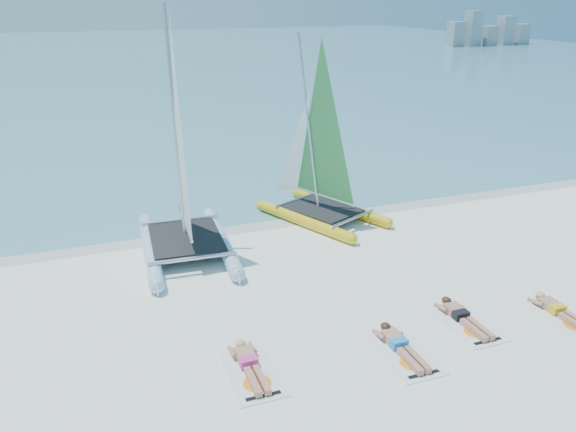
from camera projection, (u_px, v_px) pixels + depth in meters
name	position (u px, v px, depth m)	size (l,w,h in m)	color
ground	(337.00, 298.00, 14.08)	(140.00, 140.00, 0.00)	white
sea	(121.00, 57.00, 69.08)	(140.00, 115.00, 0.01)	#72B1BF
wet_sand_strip	(268.00, 221.00, 18.88)	(140.00, 1.40, 0.01)	silver
distant_skyline	(487.00, 32.00, 84.77)	(14.00, 2.00, 5.00)	#959EA4
catamaran_blue	(181.00, 182.00, 15.99)	(2.79, 5.36, 7.14)	#BEE1FA
catamaran_yellow	(314.00, 161.00, 18.65)	(3.86, 5.05, 6.22)	yellow
towel_a	(252.00, 373.00, 11.26)	(1.00, 1.85, 0.02)	silver
sunbather_a	(249.00, 363.00, 11.39)	(0.37, 1.73, 0.26)	tan
towel_b	(404.00, 354.00, 11.87)	(1.00, 1.85, 0.02)	silver
sunbather_b	(400.00, 344.00, 12.00)	(0.37, 1.73, 0.26)	tan
towel_c	(466.00, 324.00, 12.95)	(1.00, 1.85, 0.02)	silver
sunbather_c	(462.00, 316.00, 13.08)	(0.37, 1.73, 0.26)	tan
towel_d	(564.00, 318.00, 13.19)	(1.00, 1.85, 0.02)	silver
sunbather_d	(559.00, 310.00, 13.32)	(0.37, 1.73, 0.26)	tan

